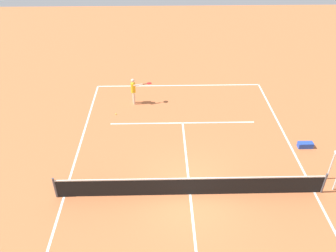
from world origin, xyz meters
TOP-DOWN VIEW (x-y plane):
  - ground_plane at (0.00, 0.00)m, footprint 60.00×60.00m
  - court_lines at (0.00, 0.00)m, footprint 11.10×20.58m
  - tennis_net at (0.00, 0.00)m, footprint 11.70×0.10m
  - player_serving at (2.86, -7.94)m, footprint 1.31×0.50m
  - tennis_ball at (3.91, -6.63)m, footprint 0.07×0.07m
  - equipment_bag at (-6.21, -3.22)m, footprint 0.76×0.32m

SIDE VIEW (x-z plane):
  - ground_plane at x=0.00m, z-range 0.00..0.00m
  - court_lines at x=0.00m, z-range 0.00..0.01m
  - tennis_ball at x=3.91m, z-range 0.00..0.07m
  - equipment_bag at x=-6.21m, z-range 0.00..0.30m
  - tennis_net at x=0.00m, z-range -0.04..1.03m
  - player_serving at x=2.86m, z-range 0.16..1.85m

